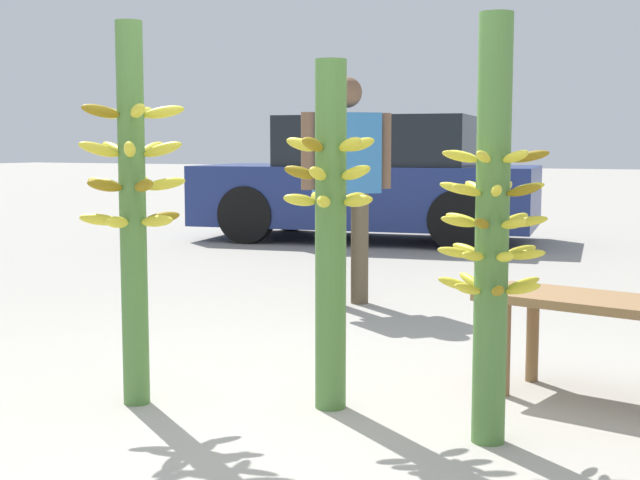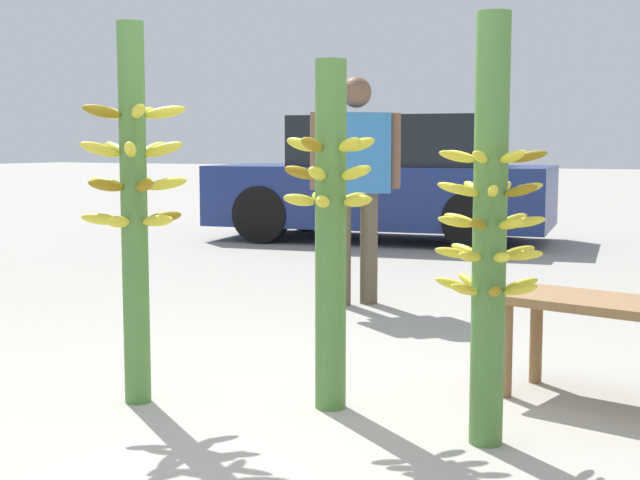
{
  "view_description": "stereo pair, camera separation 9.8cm",
  "coord_description": "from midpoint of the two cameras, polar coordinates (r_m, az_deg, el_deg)",
  "views": [
    {
      "loc": [
        1.61,
        -3.02,
        1.14
      ],
      "look_at": [
        -0.06,
        0.36,
        0.73
      ],
      "focal_mm": 50.0,
      "sensor_mm": 36.0,
      "label": 1
    },
    {
      "loc": [
        1.7,
        -2.98,
        1.14
      ],
      "look_at": [
        -0.06,
        0.36,
        0.73
      ],
      "focal_mm": 50.0,
      "sensor_mm": 36.0,
      "label": 2
    }
  ],
  "objects": [
    {
      "name": "vendor_person",
      "position": [
        6.3,
        1.27,
        4.41
      ],
      "size": [
        0.55,
        0.55,
        1.61
      ],
      "rotation": [
        0.0,
        0.0,
        -2.36
      ],
      "color": "brown",
      "rests_on": "ground_plane"
    },
    {
      "name": "ground_plane",
      "position": [
        3.61,
        -2.47,
        -12.23
      ],
      "size": [
        80.0,
        80.0,
        0.0
      ],
      "primitive_type": "plane",
      "color": "#9E998E"
    },
    {
      "name": "banana_stalk_left",
      "position": [
        3.94,
        -12.61,
        2.36
      ],
      "size": [
        0.47,
        0.46,
        1.66
      ],
      "color": "#4C7A38",
      "rests_on": "ground_plane"
    },
    {
      "name": "banana_stalk_right",
      "position": [
        3.39,
        10.14,
        0.63
      ],
      "size": [
        0.41,
        0.41,
        1.62
      ],
      "color": "#4C7A38",
      "rests_on": "ground_plane"
    },
    {
      "name": "parked_car",
      "position": [
        10.63,
        2.99,
        3.79
      ],
      "size": [
        4.17,
        2.32,
        1.47
      ],
      "rotation": [
        0.0,
        0.0,
        1.72
      ],
      "color": "navy",
      "rests_on": "ground_plane"
    },
    {
      "name": "banana_stalk_center",
      "position": [
        3.79,
        -0.05,
        0.86
      ],
      "size": [
        0.41,
        0.4,
        1.49
      ],
      "color": "#4C7A38",
      "rests_on": "ground_plane"
    }
  ]
}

